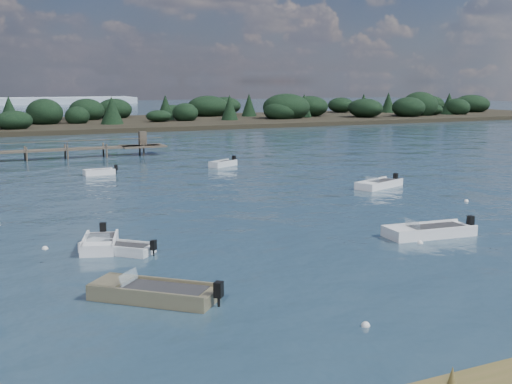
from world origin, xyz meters
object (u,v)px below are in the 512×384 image
dinghy_mid_grey (117,250)px  tender_far_white (99,173)px  dinghy_mid_white_a (429,233)px  dinghy_extra_a (100,245)px  dinghy_near_olive (154,295)px  dinghy_mid_white_b (379,185)px  tender_far_grey_b (223,165)px

dinghy_mid_grey → tender_far_white: size_ratio=1.16×
tender_far_white → dinghy_mid_grey: bearing=-100.2°
dinghy_mid_white_a → dinghy_extra_a: 17.74m
dinghy_near_olive → tender_far_white: bearing=81.4°
dinghy_near_olive → dinghy_extra_a: bearing=91.6°
dinghy_mid_white_b → dinghy_mid_white_a: bearing=-116.8°
dinghy_near_olive → dinghy_mid_white_a: bearing=12.1°
dinghy_extra_a → tender_far_grey_b: bearing=56.2°
dinghy_mid_grey → dinghy_mid_white_b: 26.09m
dinghy_mid_white_a → tender_far_grey_b: size_ratio=1.59×
tender_far_white → dinghy_mid_white_b: dinghy_mid_white_b is taller
dinghy_near_olive → dinghy_mid_grey: bearing=87.1°
dinghy_mid_grey → tender_far_white: tender_far_white is taller
dinghy_near_olive → tender_far_white: dinghy_near_olive is taller
dinghy_near_olive → dinghy_extra_a: size_ratio=1.22×
dinghy_near_olive → dinghy_mid_grey: (0.38, 7.57, -0.03)m
dinghy_near_olive → dinghy_mid_white_b: bearing=37.1°
tender_far_grey_b → dinghy_mid_grey: bearing=-121.8°
dinghy_mid_white_a → dinghy_near_olive: 17.13m
dinghy_near_olive → tender_far_grey_b: bearing=63.5°
tender_far_white → dinghy_mid_white_b: 25.25m
dinghy_extra_a → tender_far_white: bearing=78.1°
dinghy_mid_grey → tender_far_grey_b: tender_far_grey_b is taller
tender_far_grey_b → dinghy_mid_white_b: 18.50m
tender_far_white → tender_far_grey_b: bearing=2.6°
dinghy_mid_white_a → dinghy_extra_a: dinghy_mid_white_a is taller
dinghy_mid_white_a → dinghy_mid_white_b: size_ratio=1.12×
dinghy_near_olive → dinghy_mid_white_b: dinghy_near_olive is taller
dinghy_near_olive → dinghy_mid_white_b: 30.31m
tender_far_grey_b → tender_far_white: size_ratio=1.11×
dinghy_extra_a → dinghy_mid_white_b: bearing=21.4°
dinghy_near_olive → dinghy_mid_grey: dinghy_near_olive is taller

